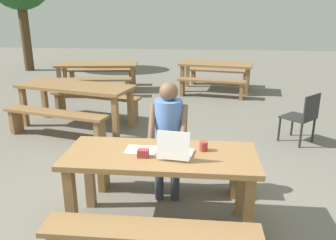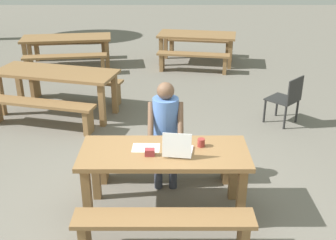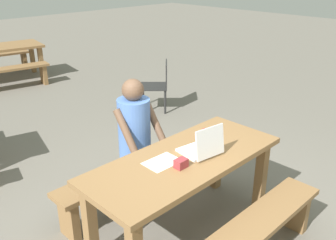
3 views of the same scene
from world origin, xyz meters
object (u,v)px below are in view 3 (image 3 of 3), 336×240
Objects in this scene: laptop at (203,147)px; small_pouch at (181,163)px; coffee_mug at (206,134)px; person_seated at (137,135)px; plastic_chair at (158,84)px; picnic_table_front at (185,170)px.

laptop is 3.32× the size of small_pouch.
small_pouch is 0.59m from coffee_mug.
person_seated is (0.16, 0.74, -0.05)m from small_pouch.
person_seated is 2.66m from plastic_chair.
person_seated reaches higher than picnic_table_front.
laptop reaches higher than coffee_mug.
laptop is at bearing -26.37° from picnic_table_front.
small_pouch is 0.76m from person_seated.
picnic_table_front is at bearing 5.60° from plastic_chair.
laptop is 0.73m from person_seated.
laptop is 0.29m from small_pouch.
picnic_table_front is at bearing 32.00° from small_pouch.
small_pouch is at bearing 12.64° from laptop.
coffee_mug is at bearing -54.06° from person_seated.
plastic_chair reaches higher than picnic_table_front.
person_seated is 1.61× the size of plastic_chair.
small_pouch is (-0.15, -0.09, 0.16)m from picnic_table_front.
person_seated is (-0.39, 0.53, -0.06)m from coffee_mug.
coffee_mug is at bearing 15.25° from picnic_table_front.
laptop is 0.31m from coffee_mug.
picnic_table_front is at bearing -18.40° from laptop.
plastic_chair is at bearing 55.75° from coffee_mug.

